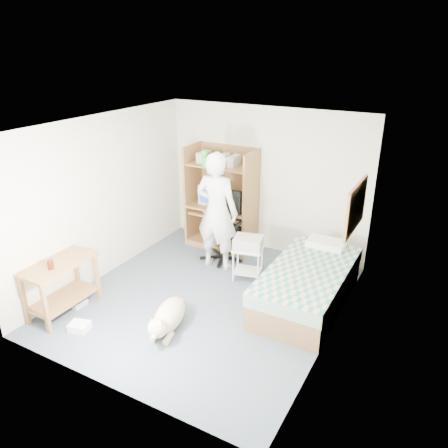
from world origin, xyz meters
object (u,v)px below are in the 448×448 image
object	(u,v)px
dog	(168,317)
office_chair	(224,235)
printer_cart	(248,258)
person	(217,212)
computer_hutch	(222,202)
side_desk	(61,280)
bed	(308,285)

from	to	relation	value
dog	office_chair	bearing A→B (deg)	84.38
office_chair	printer_cart	distance (m)	0.81
office_chair	dog	size ratio (longest dim) A/B	1.10
person	printer_cart	bearing A→B (deg)	165.56
computer_hutch	person	world-z (taller)	person
office_chair	side_desk	bearing A→B (deg)	-116.72
printer_cart	side_desk	bearing A→B (deg)	-144.97
office_chair	printer_cart	xyz separation A→B (m)	(0.68, -0.45, -0.06)
computer_hutch	person	bearing A→B (deg)	-66.70
computer_hutch	office_chair	world-z (taller)	computer_hutch
office_chair	dog	world-z (taller)	office_chair
side_desk	computer_hutch	bearing A→B (deg)	73.86
office_chair	person	bearing A→B (deg)	-82.71
side_desk	dog	xyz separation A→B (m)	(1.48, 0.36, -0.32)
computer_hutch	side_desk	bearing A→B (deg)	-106.14
side_desk	dog	distance (m)	1.56
computer_hutch	side_desk	size ratio (longest dim) A/B	1.80
computer_hutch	dog	size ratio (longest dim) A/B	1.70
office_chair	printer_cart	size ratio (longest dim) A/B	2.19
computer_hutch	dog	xyz separation A→B (m)	(0.63, -2.57, -0.64)
bed	computer_hutch	bearing A→B (deg)	150.71
bed	printer_cart	size ratio (longest dim) A/B	3.81
office_chair	printer_cart	world-z (taller)	office_chair
computer_hutch	dog	bearing A→B (deg)	-76.28
bed	side_desk	bearing A→B (deg)	-147.50
person	dog	bearing A→B (deg)	97.11
bed	side_desk	distance (m)	3.39
side_desk	bed	bearing A→B (deg)	32.50
office_chair	person	world-z (taller)	person
office_chair	computer_hutch	bearing A→B (deg)	119.19
person	office_chair	bearing A→B (deg)	-82.71
side_desk	office_chair	world-z (taller)	office_chair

